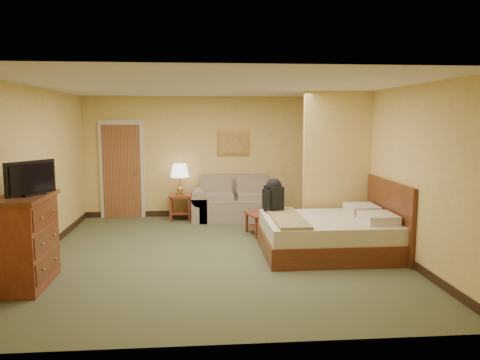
{
  "coord_description": "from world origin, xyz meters",
  "views": [
    {
      "loc": [
        -0.27,
        -7.17,
        2.12
      ],
      "look_at": [
        0.39,
        0.6,
        1.1
      ],
      "focal_mm": 35.0,
      "sensor_mm": 36.0,
      "label": 1
    }
  ],
  "objects": [
    {
      "name": "floor",
      "position": [
        0.0,
        0.0,
        0.0
      ],
      "size": [
        6.0,
        6.0,
        0.0
      ],
      "primitive_type": "plane",
      "color": "#4C5235",
      "rests_on": "ground"
    },
    {
      "name": "ceiling",
      "position": [
        0.0,
        0.0,
        2.6
      ],
      "size": [
        6.0,
        6.0,
        0.0
      ],
      "primitive_type": "plane",
      "rotation": [
        3.14,
        0.0,
        0.0
      ],
      "color": "white",
      "rests_on": "back_wall"
    },
    {
      "name": "back_wall",
      "position": [
        0.0,
        3.0,
        1.3
      ],
      "size": [
        5.5,
        0.02,
        2.6
      ],
      "primitive_type": "cube",
      "color": "#DAB55D",
      "rests_on": "floor"
    },
    {
      "name": "left_wall",
      "position": [
        -2.75,
        0.0,
        1.3
      ],
      "size": [
        0.02,
        6.0,
        2.6
      ],
      "primitive_type": "cube",
      "color": "#DAB55D",
      "rests_on": "floor"
    },
    {
      "name": "right_wall",
      "position": [
        2.75,
        0.0,
        1.3
      ],
      "size": [
        0.02,
        6.0,
        2.6
      ],
      "primitive_type": "cube",
      "color": "#DAB55D",
      "rests_on": "floor"
    },
    {
      "name": "partition",
      "position": [
        2.15,
        0.93,
        1.3
      ],
      "size": [
        1.2,
        0.15,
        2.6
      ],
      "primitive_type": "cube",
      "color": "#DAB55D",
      "rests_on": "floor"
    },
    {
      "name": "door",
      "position": [
        -1.95,
        2.96,
        1.03
      ],
      "size": [
        0.94,
        0.16,
        2.1
      ],
      "color": "beige",
      "rests_on": "floor"
    },
    {
      "name": "baseboard",
      "position": [
        0.0,
        2.99,
        0.06
      ],
      "size": [
        5.5,
        0.02,
        0.12
      ],
      "primitive_type": "cube",
      "color": "black",
      "rests_on": "floor"
    },
    {
      "name": "loveseat",
      "position": [
        0.45,
        2.58,
        0.3
      ],
      "size": [
        1.82,
        0.84,
        0.92
      ],
      "color": "gray",
      "rests_on": "floor"
    },
    {
      "name": "side_table",
      "position": [
        -0.7,
        2.65,
        0.35
      ],
      "size": [
        0.48,
        0.48,
        0.53
      ],
      "color": "maroon",
      "rests_on": "floor"
    },
    {
      "name": "table_lamp",
      "position": [
        -0.7,
        2.65,
        1.03
      ],
      "size": [
        0.4,
        0.4,
        0.65
      ],
      "color": "#B29141",
      "rests_on": "side_table"
    },
    {
      "name": "coffee_table",
      "position": [
        0.91,
        1.2,
        0.29
      ],
      "size": [
        0.75,
        0.75,
        0.4
      ],
      "rotation": [
        0.0,
        0.0,
        0.22
      ],
      "color": "maroon",
      "rests_on": "floor"
    },
    {
      "name": "wall_picture",
      "position": [
        0.45,
        2.97,
        1.6
      ],
      "size": [
        0.7,
        0.04,
        0.55
      ],
      "color": "#B78E3F",
      "rests_on": "back_wall"
    },
    {
      "name": "dresser",
      "position": [
        -2.48,
        -1.21,
        0.59
      ],
      "size": [
        0.58,
        1.1,
        1.17
      ],
      "color": "maroon",
      "rests_on": "floor"
    },
    {
      "name": "tv",
      "position": [
        -2.38,
        -1.21,
        1.37
      ],
      "size": [
        0.43,
        0.62,
        0.43
      ],
      "rotation": [
        0.0,
        0.0,
        -0.57
      ],
      "color": "black",
      "rests_on": "dresser"
    },
    {
      "name": "bed",
      "position": [
        1.82,
        -0.1,
        0.31
      ],
      "size": [
        2.09,
        1.78,
        1.15
      ],
      "color": "#502312",
      "rests_on": "floor"
    },
    {
      "name": "backpack",
      "position": [
        0.95,
        0.48,
        0.86
      ],
      "size": [
        0.31,
        0.38,
        0.57
      ],
      "rotation": [
        0.0,
        0.0,
        0.33
      ],
      "color": "black",
      "rests_on": "bed"
    }
  ]
}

